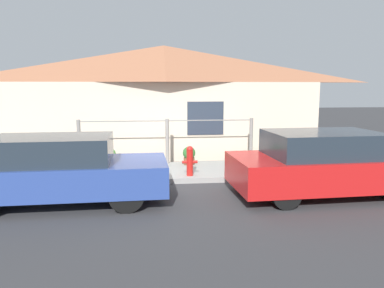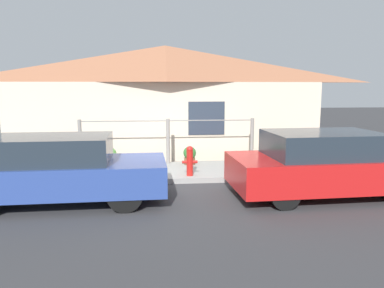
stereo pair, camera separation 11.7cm
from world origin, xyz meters
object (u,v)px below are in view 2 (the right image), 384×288
Objects in this scene: fire_hydrant at (190,160)px; potted_plant_by_fence at (109,156)px; potted_plant_near_hydrant at (190,155)px; car_right at (327,164)px; potted_plant_corner at (272,150)px; car_left at (58,170)px.

fire_hydrant is 1.39× the size of potted_plant_by_fence.
potted_plant_near_hydrant is at bearing -0.51° from potted_plant_by_fence.
car_right reaches higher than potted_plant_corner.
car_right is (5.46, -0.00, -0.00)m from car_left.
potted_plant_near_hydrant is (0.12, 1.29, -0.12)m from fire_hydrant.
potted_plant_corner reaches higher than potted_plant_near_hydrant.
fire_hydrant is at bearing -95.29° from potted_plant_near_hydrant.
fire_hydrant is 1.44× the size of potted_plant_near_hydrant.
car_right reaches higher than car_left.
car_left is 8.17× the size of potted_plant_near_hydrant.
potted_plant_corner is at bearing 28.14° from fire_hydrant.
potted_plant_corner is at bearing 27.16° from car_left.
car_right is 3.84m from potted_plant_near_hydrant.
car_left is 3.10m from fire_hydrant.
car_right is at bearing -1.39° from car_left.
car_right is 5.57m from potted_plant_by_fence.
potted_plant_by_fence is at bearing 147.68° from fire_hydrant.
car_left is at bearing -151.09° from fire_hydrant.
potted_plant_near_hydrant is at bearing 43.15° from car_left.
potted_plant_near_hydrant is at bearing -179.18° from potted_plant_corner.
potted_plant_corner is at bearing 0.18° from potted_plant_by_fence.
car_left is 5.90m from potted_plant_corner.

